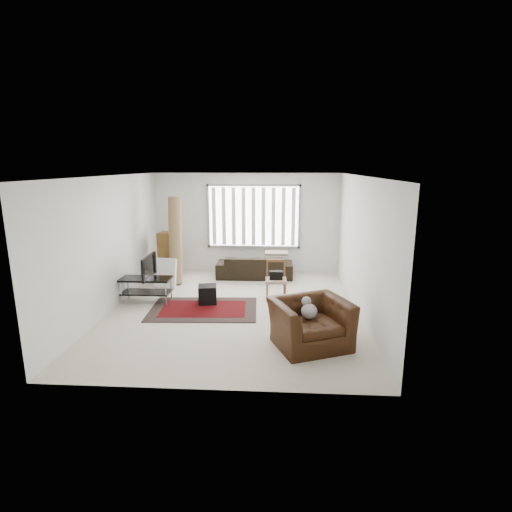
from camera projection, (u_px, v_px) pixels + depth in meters
The scene contains 11 objects.
room at pixel (238, 221), 8.30m from camera, with size 6.00×6.02×2.71m.
persian_rug at pixel (204, 309), 8.21m from camera, with size 2.24×1.56×0.02m.
tv_stand at pixel (146, 285), 8.59m from camera, with size 1.08×0.49×0.54m.
tv at pixel (145, 267), 8.50m from camera, with size 0.87×0.11×0.50m, color black.
subwoofer at pixel (207, 294), 8.52m from camera, with size 0.38×0.38×0.38m, color black.
moving_boxes at pixel (169, 258), 10.22m from camera, with size 0.56×0.53×1.24m.
white_flatpack at pixel (165, 273), 9.62m from camera, with size 0.56×0.08×0.72m, color silver.
rolled_rug at pixel (175, 240), 9.86m from camera, with size 0.32×0.32×2.14m, color olive.
sofa at pixel (255, 263), 10.49m from camera, with size 1.98×0.86×0.76m, color black.
side_chair at pixel (276, 278), 8.77m from camera, with size 0.48×0.48×0.86m.
armchair at pixel (310, 320), 6.49m from camera, with size 1.49×1.41×0.88m.
Camera 1 is at (0.92, -7.71, 2.91)m, focal length 28.00 mm.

